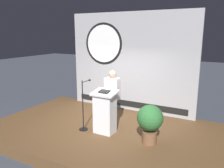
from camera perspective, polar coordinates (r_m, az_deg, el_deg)
The scene contains 7 objects.
ground_plane at distance 6.73m, azimuth -2.36°, elevation -13.23°, with size 40.00×40.00×0.00m, color #383D47.
stage_platform at distance 6.66m, azimuth -2.37°, elevation -12.07°, with size 6.40×4.00×0.30m, color brown.
banner_display at distance 7.77m, azimuth 4.25°, elevation 5.47°, with size 4.47×0.12×3.31m.
podium at distance 6.13m, azimuth -1.80°, elevation -6.98°, with size 0.64×0.50×1.18m.
speaker_person at distance 6.46m, azimuth 0.11°, elevation -3.56°, with size 0.40×0.26×1.63m.
microphone_stand at distance 6.39m, azimuth -6.98°, elevation -7.12°, with size 0.24×0.51×1.40m.
potted_plant at distance 5.62m, azimuth 9.47°, elevation -8.96°, with size 0.63×0.63×0.97m.
Camera 1 is at (3.12, -5.18, 2.94)m, focal length 36.59 mm.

